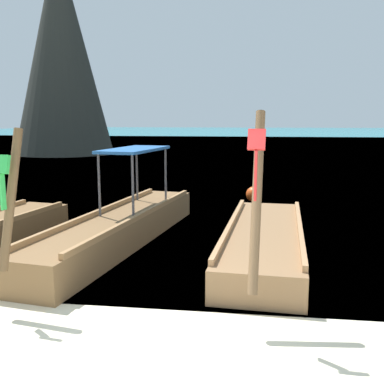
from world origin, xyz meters
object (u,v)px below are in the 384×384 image
at_px(karst_rock, 60,53).
at_px(mooring_buoy_near, 254,194).
at_px(longtail_boat_red_ribbon, 264,241).
at_px(longtail_boat_green_ribbon, 120,227).

xyz_separation_m(karst_rock, mooring_buoy_near, (13.62, -17.50, -6.84)).
distance_m(longtail_boat_red_ribbon, karst_rock, 27.56).
bearing_deg(longtail_boat_red_ribbon, mooring_buoy_near, 91.87).
xyz_separation_m(longtail_boat_green_ribbon, mooring_buoy_near, (2.73, 4.98, -0.11)).
height_order(longtail_boat_green_ribbon, mooring_buoy_near, longtail_boat_green_ribbon).
distance_m(longtail_boat_green_ribbon, karst_rock, 25.88).
xyz_separation_m(longtail_boat_red_ribbon, mooring_buoy_near, (-0.17, 5.36, -0.02)).
height_order(longtail_boat_green_ribbon, karst_rock, karst_rock).
relative_size(longtail_boat_red_ribbon, karst_rock, 0.41).
bearing_deg(longtail_boat_red_ribbon, longtail_boat_green_ribbon, 172.52).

